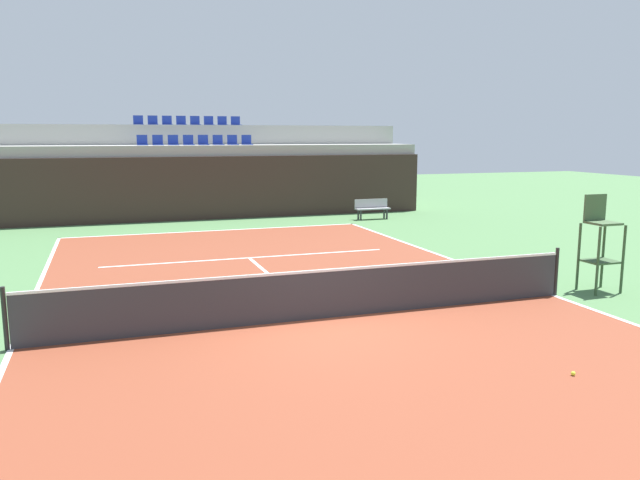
{
  "coord_description": "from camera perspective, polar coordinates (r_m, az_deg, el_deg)",
  "views": [
    {
      "loc": [
        -3.8,
        -11.02,
        3.51
      ],
      "look_at": [
        0.67,
        2.0,
        1.2
      ],
      "focal_mm": 34.98,
      "sensor_mm": 36.0,
      "label": 1
    }
  ],
  "objects": [
    {
      "name": "ground_plane",
      "position": [
        12.17,
        0.09,
        -7.23
      ],
      "size": [
        80.0,
        80.0,
        0.0
      ],
      "primitive_type": "plane",
      "color": "#477042"
    },
    {
      "name": "court_surface",
      "position": [
        12.17,
        0.09,
        -7.21
      ],
      "size": [
        11.0,
        24.0,
        0.01
      ],
      "primitive_type": "cube",
      "color": "brown",
      "rests_on": "ground_plane"
    },
    {
      "name": "baseline_far",
      "position": [
        23.54,
        -9.43,
        0.86
      ],
      "size": [
        11.0,
        0.1,
        0.0
      ],
      "primitive_type": "cube",
      "color": "white",
      "rests_on": "court_surface"
    },
    {
      "name": "sideline_left",
      "position": [
        11.68,
        -26.43,
        -8.94
      ],
      "size": [
        0.1,
        24.0,
        0.0
      ],
      "primitive_type": "cube",
      "color": "white",
      "rests_on": "court_surface"
    },
    {
      "name": "sideline_right",
      "position": [
        14.81,
        20.53,
        -4.76
      ],
      "size": [
        0.1,
        24.0,
        0.0
      ],
      "primitive_type": "cube",
      "color": "white",
      "rests_on": "court_surface"
    },
    {
      "name": "service_line_far",
      "position": [
        18.17,
        -6.5,
        -1.63
      ],
      "size": [
        8.26,
        0.1,
        0.0
      ],
      "primitive_type": "cube",
      "color": "white",
      "rests_on": "court_surface"
    },
    {
      "name": "centre_service_line",
      "position": [
        15.13,
        -3.87,
        -3.86
      ],
      "size": [
        0.1,
        6.4,
        0.0
      ],
      "primitive_type": "cube",
      "color": "white",
      "rests_on": "court_surface"
    },
    {
      "name": "back_wall",
      "position": [
        26.7,
        -10.72,
        4.67
      ],
      "size": [
        19.99,
        0.3,
        2.65
      ],
      "primitive_type": "cube",
      "color": "#33231E",
      "rests_on": "ground_plane"
    },
    {
      "name": "stands_tier_lower",
      "position": [
        28.02,
        -11.14,
        5.35
      ],
      "size": [
        19.99,
        2.4,
        3.1
      ],
      "primitive_type": "cube",
      "color": "#9E9E99",
      "rests_on": "ground_plane"
    },
    {
      "name": "stands_tier_upper",
      "position": [
        30.36,
        -11.8,
        6.47
      ],
      "size": [
        19.99,
        2.4,
        3.98
      ],
      "primitive_type": "cube",
      "color": "#9E9E99",
      "rests_on": "ground_plane"
    },
    {
      "name": "seating_row_lower",
      "position": [
        28.04,
        -11.28,
        8.78
      ],
      "size": [
        4.97,
        0.44,
        0.44
      ],
      "color": "navy",
      "rests_on": "stands_tier_lower"
    },
    {
      "name": "seating_row_upper",
      "position": [
        30.43,
        -11.96,
        10.47
      ],
      "size": [
        4.97,
        0.44,
        0.44
      ],
      "color": "navy",
      "rests_on": "stands_tier_upper"
    },
    {
      "name": "tennis_net",
      "position": [
        12.04,
        0.09,
        -4.92
      ],
      "size": [
        11.08,
        0.08,
        1.07
      ],
      "color": "black",
      "rests_on": "court_surface"
    },
    {
      "name": "umpire_chair",
      "position": [
        15.44,
        24.24,
        0.02
      ],
      "size": [
        0.76,
        0.66,
        2.2
      ],
      "color": "#334C2D",
      "rests_on": "ground_plane"
    },
    {
      "name": "player_bench",
      "position": [
        26.53,
        4.78,
        3.0
      ],
      "size": [
        1.5,
        0.4,
        0.85
      ],
      "color": "#99999E",
      "rests_on": "ground_plane"
    },
    {
      "name": "tennis_ball_0",
      "position": [
        10.12,
        22.16,
        -11.24
      ],
      "size": [
        0.07,
        0.07,
        0.07
      ],
      "primitive_type": "sphere",
      "color": "#CCE033",
      "rests_on": "court_surface"
    }
  ]
}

